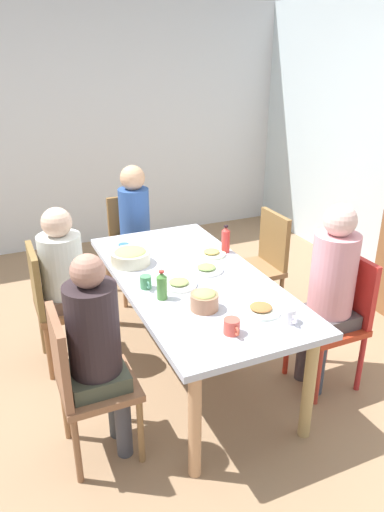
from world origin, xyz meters
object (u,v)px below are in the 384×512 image
dining_table (192,288)px  cup_0 (289,315)px  chair_3 (262,260)px  bottle_0 (162,286)px  cup_1 (146,282)px  chair_0 (133,241)px  plate_1 (211,253)px  bowl_1 (130,256)px  plate_3 (261,309)px  chair_1 (338,314)px  plate_2 (206,269)px  cup_2 (124,249)px  person_4 (64,273)px  bowl_0 (204,300)px  chair_2 (82,379)px  bottle_1 (226,240)px  chair_4 (54,300)px  cup_3 (232,327)px  plate_0 (179,284)px  person_0 (135,222)px  person_1 (331,284)px  person_2 (97,343)px

dining_table → cup_0: cup_0 is taller
chair_3 → bottle_0: bearing=-59.3°
cup_1 → chair_0: bearing=166.4°
plate_1 → chair_0: bearing=-165.1°
bottle_0 → bowl_1: bearing=-177.8°
plate_3 → chair_0: bearing=-174.6°
chair_3 → chair_1: bearing=0.0°
plate_2 → chair_1: bearing=53.7°
cup_2 → bottle_0: size_ratio=0.61×
cup_1 → plate_2: bearing=99.8°
person_4 → plate_1: (0.19, 1.02, 0.05)m
plate_1 → bowl_0: size_ratio=1.27×
chair_2 → cup_0: size_ratio=7.96×
plate_1 → bottle_1: size_ratio=1.01×
chair_2 → plate_2: chair_2 is taller
bowl_1 → bowl_0: bearing=14.3°
chair_4 → bowl_0: size_ratio=5.54×
chair_3 → cup_3: (1.16, -0.91, 0.26)m
cup_3 → plate_0: bearing=-176.0°
chair_0 → cup_0: size_ratio=7.96×
plate_3 → bowl_1: bearing=-152.8°
dining_table → bowl_0: 0.44m
person_0 → plate_0: (1.30, -0.12, 0.03)m
chair_1 → cup_1: size_ratio=8.38×
cup_0 → bottle_1: (-1.01, 0.14, 0.05)m
dining_table → bottle_1: 0.52m
dining_table → chair_0: bearing=180.0°
person_1 → cup_1: bearing=-112.4°
chair_0 → bowl_1: size_ratio=3.32×
bowl_0 → bowl_1: bearing=-165.7°
plate_1 → bottle_0: size_ratio=1.12×
plate_0 → cup_3: (0.62, 0.04, 0.03)m
chair_3 → person_4: bearing=-90.0°
plate_0 → cup_1: size_ratio=2.12×
person_2 → chair_4: person_2 is taller
plate_2 → cup_0: size_ratio=2.00×
plate_1 → cup_1: cup_1 is taller
chair_0 → bottle_1: 1.14m
chair_0 → cup_3: (2.01, -0.08, 0.26)m
bowl_1 → cup_3: bearing=11.6°
plate_2 → cup_1: (0.08, -0.45, 0.03)m
chair_2 → cup_1: 0.72m
chair_4 → bowl_1: 0.61m
person_4 → plate_0: 0.82m
bottle_0 → cup_1: bearing=-165.2°
person_1 → cup_0: (0.25, -0.49, 0.03)m
cup_2 → plate_3: bearing=23.3°
dining_table → chair_1: 0.96m
cup_0 → bottle_0: (-0.53, -0.53, 0.04)m
plate_0 → plate_3: size_ratio=0.98×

